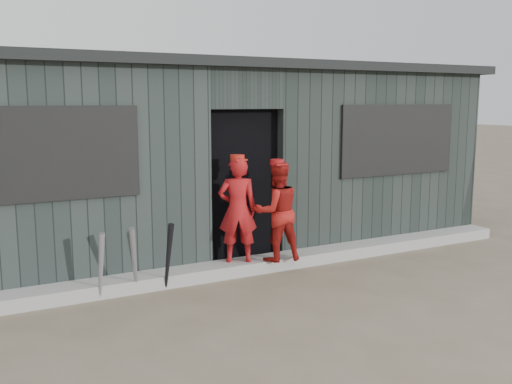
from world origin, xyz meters
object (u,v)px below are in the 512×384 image
player_grey_back (246,209)px  bat_mid (134,261)px  player_red_left (238,210)px  player_red_right (277,211)px  bat_right (168,257)px  bat_left (101,267)px  dugout (202,157)px

player_grey_back → bat_mid: bearing=-0.5°
player_grey_back → player_red_left: bearing=29.0°
player_red_left → player_red_right: size_ratio=1.05×
bat_right → player_red_right: (1.43, 0.09, 0.37)m
bat_mid → bat_right: size_ratio=1.02×
bat_left → bat_mid: (0.35, -0.02, 0.02)m
player_red_right → dugout: dugout is taller
bat_mid → player_red_right: bearing=2.4°
bat_mid → player_red_right: size_ratio=0.66×
bat_left → player_red_left: 1.78m
bat_right → player_grey_back: bearing=31.9°
bat_mid → player_red_left: bearing=10.3°
bat_right → player_red_left: size_ratio=0.61×
bat_mid → dugout: bearing=50.3°
bat_mid → bat_right: bearing=-1.6°
bat_mid → player_red_left: player_red_left is taller
bat_right → bat_mid: bearing=178.4°
bat_left → player_red_right: size_ratio=0.61×
player_red_right → dugout: (-0.22, 1.84, 0.52)m
bat_left → player_red_right: player_red_right is taller
bat_left → bat_right: 0.73m
player_red_left → player_grey_back: player_red_left is taller
player_red_right → bat_left: bearing=7.8°
bat_right → player_grey_back: 1.68m
bat_left → player_red_left: (1.71, 0.23, 0.42)m
player_red_right → player_red_left: bearing=-14.5°
bat_left → dugout: bearing=44.3°
player_red_left → player_grey_back: 0.77m
bat_right → player_grey_back: size_ratio=0.59×
bat_left → player_red_left: size_ratio=0.58×
player_red_left → player_red_right: bearing=-178.2°
bat_mid → player_grey_back: 2.01m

